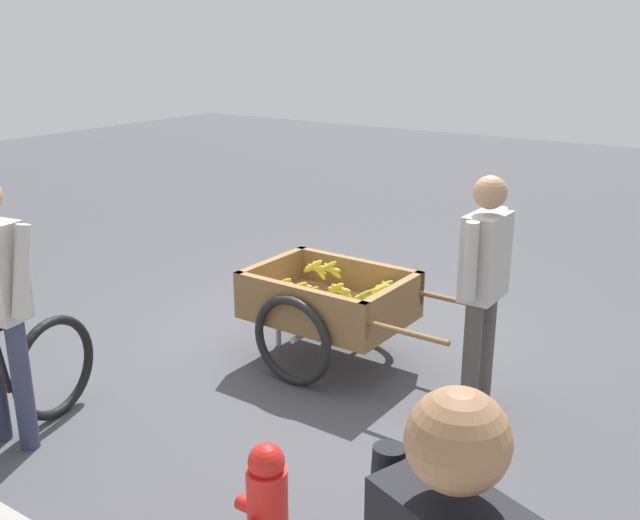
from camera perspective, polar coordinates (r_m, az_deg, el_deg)
The scene contains 4 objects.
ground_plane at distance 5.50m, azimuth -0.46°, elevation -7.26°, with size 24.00×24.00×0.00m, color #47474C.
fruit_cart at distance 5.18m, azimuth 0.84°, elevation -3.62°, with size 1.67×0.95×0.71m.
vendor_person at distance 4.52m, azimuth 12.84°, elevation -1.17°, with size 0.21×0.55×1.51m.
fire_hydrant at distance 3.30m, azimuth -4.22°, elevation -19.33°, with size 0.25×0.25×0.67m.
Camera 1 is at (-2.83, 4.11, 2.32)m, focal length 40.50 mm.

